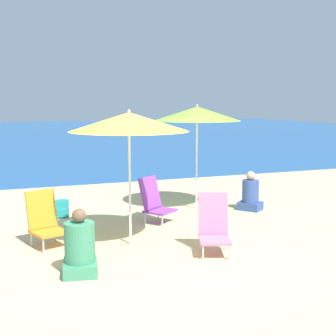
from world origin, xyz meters
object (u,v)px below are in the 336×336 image
at_px(beach_chair_pink, 214,225).
at_px(person_seated_far, 80,248).
at_px(beach_chair_purple, 154,201).
at_px(beach_chair_orange, 45,220).
at_px(backpack_teal, 61,209).
at_px(beach_umbrella_lime, 197,114).
at_px(beach_umbrella_yellow, 129,122).
at_px(person_seated_near, 250,195).

bearing_deg(beach_chair_pink, person_seated_far, -154.67).
relative_size(beach_chair_purple, beach_chair_pink, 0.96).
relative_size(beach_chair_orange, beach_chair_pink, 0.97).
bearing_deg(backpack_teal, person_seated_far, -93.88).
height_order(beach_chair_purple, backpack_teal, beach_chair_purple).
distance_m(beach_umbrella_lime, person_seated_far, 4.26).
xyz_separation_m(beach_chair_pink, person_seated_far, (-1.95, -0.17, -0.06)).
distance_m(beach_chair_purple, person_seated_far, 2.70).
bearing_deg(beach_chair_purple, beach_umbrella_yellow, -160.73).
relative_size(beach_umbrella_yellow, backpack_teal, 6.10).
height_order(beach_umbrella_yellow, beach_umbrella_lime, beach_umbrella_lime).
xyz_separation_m(beach_umbrella_lime, backpack_teal, (-2.65, 0.27, -1.74)).
bearing_deg(beach_chair_purple, person_seated_far, -165.23).
relative_size(beach_chair_orange, person_seated_near, 1.06).
relative_size(beach_chair_pink, person_seated_near, 1.08).
height_order(beach_umbrella_yellow, person_seated_near, beach_umbrella_yellow).
bearing_deg(beach_chair_pink, backpack_teal, 141.99).
bearing_deg(person_seated_far, backpack_teal, 96.82).
xyz_separation_m(beach_chair_orange, backpack_teal, (0.47, 1.64, -0.23)).
bearing_deg(beach_chair_pink, beach_chair_orange, 171.86).
xyz_separation_m(beach_umbrella_lime, beach_chair_orange, (-3.12, -1.37, -1.52)).
bearing_deg(beach_chair_orange, beach_umbrella_yellow, -37.40).
height_order(person_seated_far, backpack_teal, person_seated_far).
bearing_deg(beach_chair_pink, beach_chair_purple, 117.10).
bearing_deg(backpack_teal, person_seated_near, -11.44).
relative_size(beach_umbrella_yellow, beach_umbrella_lime, 0.97).
relative_size(beach_chair_pink, backpack_teal, 2.54).
bearing_deg(beach_chair_orange, beach_chair_purple, 0.45).
relative_size(beach_chair_orange, backpack_teal, 2.48).
bearing_deg(beach_chair_orange, backpack_teal, 54.87).
relative_size(beach_umbrella_yellow, beach_chair_purple, 2.50).
relative_size(beach_chair_purple, person_seated_near, 1.04).
distance_m(beach_umbrella_yellow, person_seated_near, 3.52).
xyz_separation_m(beach_chair_orange, beach_chair_pink, (2.21, -1.21, 0.00)).
bearing_deg(backpack_teal, beach_umbrella_lime, -5.71).
bearing_deg(beach_chair_purple, beach_chair_orange, 163.99).
distance_m(beach_umbrella_yellow, beach_chair_pink, 1.94).
xyz_separation_m(beach_umbrella_yellow, backpack_teal, (-0.74, 2.04, -1.69)).
distance_m(person_seated_far, backpack_teal, 3.02).
bearing_deg(beach_umbrella_yellow, beach_chair_purple, 54.83).
height_order(beach_umbrella_lime, backpack_teal, beach_umbrella_lime).
xyz_separation_m(beach_umbrella_lime, beach_chair_pink, (-0.91, -2.58, -1.51)).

